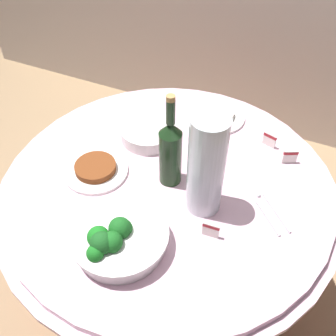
{
  "coord_description": "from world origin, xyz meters",
  "views": [
    {
      "loc": [
        0.37,
        -0.81,
        1.68
      ],
      "look_at": [
        0.0,
        0.0,
        0.79
      ],
      "focal_mm": 40.83,
      "sensor_mm": 36.0,
      "label": 1
    }
  ],
  "objects_px": {
    "serving_tongs": "(270,212)",
    "label_placard_rear": "(270,139)",
    "plate_stack": "(149,132)",
    "decorative_fruit_vase": "(206,168)",
    "food_plate_rice": "(217,115)",
    "wine_bottle": "(171,151)",
    "label_placard_front": "(211,229)",
    "food_plate_stir_fry": "(96,169)",
    "label_placard_mid": "(290,156)",
    "broccoli_bowl": "(118,238)"
  },
  "relations": [
    {
      "from": "label_placard_mid",
      "to": "wine_bottle",
      "type": "bearing_deg",
      "value": -144.41
    },
    {
      "from": "broccoli_bowl",
      "to": "food_plate_stir_fry",
      "type": "distance_m",
      "value": 0.32
    },
    {
      "from": "wine_bottle",
      "to": "food_plate_stir_fry",
      "type": "distance_m",
      "value": 0.28
    },
    {
      "from": "plate_stack",
      "to": "label_placard_rear",
      "type": "bearing_deg",
      "value": 18.88
    },
    {
      "from": "food_plate_stir_fry",
      "to": "food_plate_rice",
      "type": "height_order",
      "value": "same"
    },
    {
      "from": "plate_stack",
      "to": "wine_bottle",
      "type": "relative_size",
      "value": 0.62
    },
    {
      "from": "decorative_fruit_vase",
      "to": "food_plate_stir_fry",
      "type": "xyz_separation_m",
      "value": [
        -0.38,
        -0.02,
        -0.15
      ]
    },
    {
      "from": "serving_tongs",
      "to": "food_plate_stir_fry",
      "type": "height_order",
      "value": "food_plate_stir_fry"
    },
    {
      "from": "food_plate_stir_fry",
      "to": "label_placard_rear",
      "type": "relative_size",
      "value": 4.0
    },
    {
      "from": "label_placard_rear",
      "to": "serving_tongs",
      "type": "bearing_deg",
      "value": -74.83
    },
    {
      "from": "food_plate_rice",
      "to": "food_plate_stir_fry",
      "type": "bearing_deg",
      "value": -120.85
    },
    {
      "from": "wine_bottle",
      "to": "decorative_fruit_vase",
      "type": "distance_m",
      "value": 0.15
    },
    {
      "from": "broccoli_bowl",
      "to": "label_placard_mid",
      "type": "distance_m",
      "value": 0.67
    },
    {
      "from": "plate_stack",
      "to": "food_plate_stir_fry",
      "type": "relative_size",
      "value": 0.95
    },
    {
      "from": "wine_bottle",
      "to": "food_plate_stir_fry",
      "type": "relative_size",
      "value": 1.53
    },
    {
      "from": "serving_tongs",
      "to": "label_placard_rear",
      "type": "xyz_separation_m",
      "value": [
        -0.08,
        0.31,
        0.03
      ]
    },
    {
      "from": "decorative_fruit_vase",
      "to": "food_plate_stir_fry",
      "type": "bearing_deg",
      "value": -177.09
    },
    {
      "from": "serving_tongs",
      "to": "label_placard_rear",
      "type": "bearing_deg",
      "value": 105.17
    },
    {
      "from": "wine_bottle",
      "to": "food_plate_stir_fry",
      "type": "bearing_deg",
      "value": -162.41
    },
    {
      "from": "serving_tongs",
      "to": "food_plate_rice",
      "type": "xyz_separation_m",
      "value": [
        -0.31,
        0.39,
        0.01
      ]
    },
    {
      "from": "wine_bottle",
      "to": "decorative_fruit_vase",
      "type": "bearing_deg",
      "value": -22.81
    },
    {
      "from": "decorative_fruit_vase",
      "to": "food_plate_rice",
      "type": "distance_m",
      "value": 0.48
    },
    {
      "from": "broccoli_bowl",
      "to": "plate_stack",
      "type": "height_order",
      "value": "broccoli_bowl"
    },
    {
      "from": "plate_stack",
      "to": "label_placard_rear",
      "type": "xyz_separation_m",
      "value": [
        0.42,
        0.14,
        0.01
      ]
    },
    {
      "from": "wine_bottle",
      "to": "decorative_fruit_vase",
      "type": "height_order",
      "value": "decorative_fruit_vase"
    },
    {
      "from": "serving_tongs",
      "to": "food_plate_rice",
      "type": "relative_size",
      "value": 0.66
    },
    {
      "from": "decorative_fruit_vase",
      "to": "label_placard_rear",
      "type": "bearing_deg",
      "value": 71.86
    },
    {
      "from": "decorative_fruit_vase",
      "to": "food_plate_rice",
      "type": "xyz_separation_m",
      "value": [
        -0.11,
        0.44,
        -0.15
      ]
    },
    {
      "from": "food_plate_stir_fry",
      "to": "food_plate_rice",
      "type": "xyz_separation_m",
      "value": [
        0.28,
        0.46,
        -0.0
      ]
    },
    {
      "from": "food_plate_stir_fry",
      "to": "food_plate_rice",
      "type": "distance_m",
      "value": 0.54
    },
    {
      "from": "plate_stack",
      "to": "label_placard_front",
      "type": "xyz_separation_m",
      "value": [
        0.37,
        -0.32,
        0.01
      ]
    },
    {
      "from": "plate_stack",
      "to": "label_placard_front",
      "type": "bearing_deg",
      "value": -41.46
    },
    {
      "from": "decorative_fruit_vase",
      "to": "serving_tongs",
      "type": "bearing_deg",
      "value": 14.98
    },
    {
      "from": "label_placard_mid",
      "to": "broccoli_bowl",
      "type": "bearing_deg",
      "value": -123.64
    },
    {
      "from": "label_placard_front",
      "to": "label_placard_rear",
      "type": "xyz_separation_m",
      "value": [
        0.06,
        0.47,
        0.0
      ]
    },
    {
      "from": "plate_stack",
      "to": "food_plate_rice",
      "type": "xyz_separation_m",
      "value": [
        0.19,
        0.22,
        -0.01
      ]
    },
    {
      "from": "label_placard_mid",
      "to": "label_placard_front",
      "type": "bearing_deg",
      "value": -109.3
    },
    {
      "from": "label_placard_front",
      "to": "plate_stack",
      "type": "bearing_deg",
      "value": 138.54
    },
    {
      "from": "plate_stack",
      "to": "serving_tongs",
      "type": "bearing_deg",
      "value": -18.16
    },
    {
      "from": "broccoli_bowl",
      "to": "decorative_fruit_vase",
      "type": "distance_m",
      "value": 0.32
    },
    {
      "from": "plate_stack",
      "to": "label_placard_mid",
      "type": "relative_size",
      "value": 3.82
    },
    {
      "from": "broccoli_bowl",
      "to": "food_plate_stir_fry",
      "type": "bearing_deg",
      "value": 134.02
    },
    {
      "from": "decorative_fruit_vase",
      "to": "label_placard_rear",
      "type": "height_order",
      "value": "decorative_fruit_vase"
    },
    {
      "from": "decorative_fruit_vase",
      "to": "label_placard_front",
      "type": "bearing_deg",
      "value": -58.32
    },
    {
      "from": "plate_stack",
      "to": "decorative_fruit_vase",
      "type": "bearing_deg",
      "value": -36.08
    },
    {
      "from": "broccoli_bowl",
      "to": "label_placard_rear",
      "type": "height_order",
      "value": "broccoli_bowl"
    },
    {
      "from": "food_plate_rice",
      "to": "label_placard_front",
      "type": "relative_size",
      "value": 4.0
    },
    {
      "from": "food_plate_stir_fry",
      "to": "label_placard_rear",
      "type": "xyz_separation_m",
      "value": [
        0.5,
        0.38,
        0.02
      ]
    },
    {
      "from": "wine_bottle",
      "to": "serving_tongs",
      "type": "relative_size",
      "value": 2.31
    },
    {
      "from": "label_placard_front",
      "to": "label_placard_rear",
      "type": "distance_m",
      "value": 0.47
    }
  ]
}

